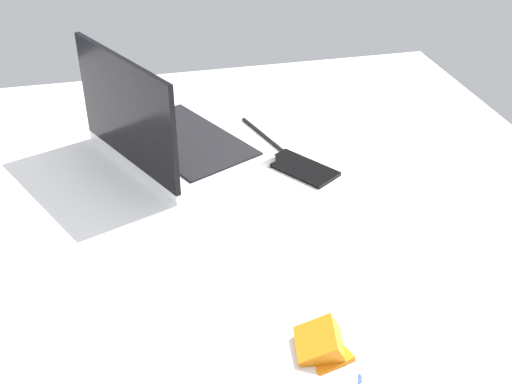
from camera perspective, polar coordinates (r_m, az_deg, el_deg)
name	(u,v)px	position (r cm, az deg, el deg)	size (l,w,h in cm)	color
bed_mattress	(242,353)	(102.14, -1.20, -13.82)	(180.00, 140.00, 18.00)	white
laptop	(165,137)	(131.27, -7.87, 4.78)	(39.74, 35.14, 23.00)	silver
cell_phone	(302,168)	(127.55, 3.98, 2.09)	(6.80, 14.00, 0.80)	black
charger_cable	(262,135)	(139.73, 0.54, 5.01)	(17.00, 0.60, 0.60)	black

